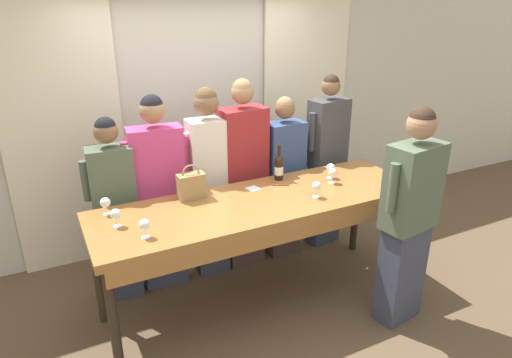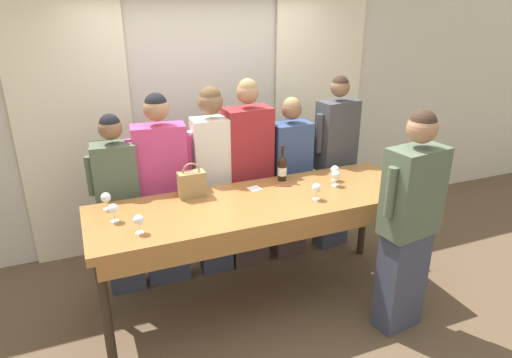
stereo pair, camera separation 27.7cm
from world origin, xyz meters
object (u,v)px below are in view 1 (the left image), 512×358
Objects in this scene: wine_glass_front_left at (144,225)px; guest_cream_sweater at (209,180)px; wine_glass_center_mid at (116,214)px; wine_glass_front_mid at (316,186)px; wine_glass_center_left at (105,203)px; guest_pink_top at (159,193)px; handbag at (191,186)px; host_pouring at (409,218)px; guest_striped_shirt at (243,175)px; guest_navy_coat at (283,177)px; guest_olive_jacket at (116,209)px; tasting_bar at (262,210)px; wine_bottle at (279,167)px; guest_beige_cap at (326,161)px; wine_glass_center_right at (333,173)px; wine_glass_front_right at (331,168)px.

guest_cream_sweater is at bearing 46.72° from wine_glass_front_left.
wine_glass_front_mid is at bearing -7.84° from wine_glass_center_mid.
wine_glass_center_left is 0.63m from guest_pink_top.
guest_pink_top reaches higher than wine_glass_center_mid.
host_pouring is (1.41, -0.98, -0.17)m from handbag.
guest_navy_coat is (0.44, 0.00, -0.10)m from guest_striped_shirt.
guest_cream_sweater reaches higher than host_pouring.
guest_olive_jacket is at bearing 93.81° from wine_glass_front_left.
wine_bottle is (0.35, 0.34, 0.20)m from tasting_bar.
host_pouring is (2.05, -0.75, -0.16)m from wine_glass_center_mid.
host_pouring is at bearing -25.35° from wine_glass_center_left.
wine_glass_front_mid is 0.08× the size of guest_striped_shirt.
guest_pink_top is at bearing 180.00° from guest_cream_sweater.
guest_beige_cap is (2.26, 0.36, -0.14)m from wine_glass_center_left.
guest_striped_shirt is (1.19, 0.00, 0.10)m from guest_olive_jacket.
guest_beige_cap is (1.10, 0.67, 0.04)m from tasting_bar.
guest_pink_top is (0.38, -0.00, 0.08)m from guest_olive_jacket.
wine_glass_center_mid is at bearing -165.07° from guest_beige_cap.
wine_glass_front_mid is at bearing 1.37° from wine_glass_front_left.
guest_striped_shirt is 1.02× the size of guest_beige_cap.
tasting_bar is 0.74m from wine_glass_center_right.
guest_striped_shirt is at bearing 119.84° from host_pouring.
guest_pink_top is (-1.44, 0.51, -0.16)m from wine_glass_front_right.
guest_pink_top reaches higher than wine_glass_center_right.
wine_glass_center_right is at bearing -34.09° from guest_cream_sweater.
handbag is at bearing 173.70° from wine_glass_front_right.
wine_glass_front_left is at bearing -169.34° from wine_glass_front_right.
wine_bottle is 0.18× the size of host_pouring.
guest_navy_coat is (1.63, 0.00, -0.00)m from guest_olive_jacket.
tasting_bar is 19.59× the size of wine_glass_front_left.
wine_glass_center_mid is at bearing 179.23° from wine_glass_center_right.
guest_olive_jacket is 0.90× the size of guest_beige_cap.
wine_glass_front_left is (-1.33, -0.51, -0.02)m from wine_bottle.
wine_glass_center_left is at bearing -170.91° from guest_beige_cap.
wine_bottle is 1.11× the size of handbag.
handbag is 0.16× the size of guest_cream_sweater.
handbag is 2.10× the size of wine_glass_front_mid.
wine_glass_front_left is 1.41m from wine_glass_front_mid.
tasting_bar is at bearing -45.15° from guest_pink_top.
guest_cream_sweater is at bearing 145.91° from wine_glass_center_right.
wine_glass_front_mid is (0.43, -0.14, 0.18)m from tasting_bar.
wine_glass_front_right is 1.53m from guest_pink_top.
wine_bottle is at bearing 142.20° from wine_glass_center_right.
guest_striped_shirt is (0.34, 0.00, -0.01)m from guest_cream_sweater.
guest_pink_top reaches higher than wine_glass_front_right.
wine_glass_front_mid is at bearing -28.82° from guest_olive_jacket.
wine_glass_front_left is 1.98m from host_pouring.
guest_pink_top is 1.25m from guest_navy_coat.
wine_glass_center_right is 0.85m from guest_striped_shirt.
wine_glass_center_left is 0.08× the size of guest_olive_jacket.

